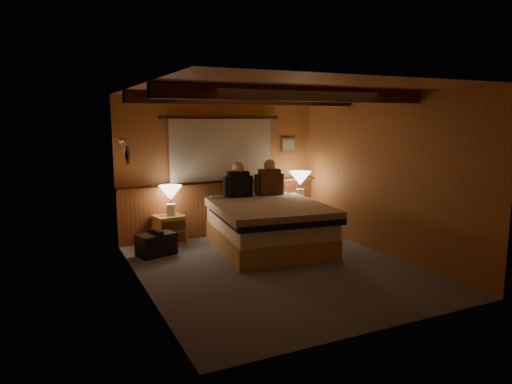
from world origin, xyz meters
TOP-DOWN VIEW (x-y plane):
  - floor at (0.00, 0.00)m, footprint 4.20×4.20m
  - ceiling at (0.00, 0.00)m, footprint 4.20×4.20m
  - wall_back at (0.00, 2.10)m, footprint 3.60×0.00m
  - wall_left at (-1.80, 0.00)m, footprint 0.00×4.20m
  - wall_right at (1.80, 0.00)m, footprint 0.00×4.20m
  - wall_front at (0.00, -2.10)m, footprint 3.60×0.00m
  - wainscot at (0.00, 2.04)m, footprint 3.60×0.23m
  - curtain_window at (0.00, 2.03)m, footprint 2.18×0.09m
  - ceiling_beams at (0.00, 0.15)m, footprint 3.60×1.65m
  - coat_rail at (-1.72, 1.58)m, footprint 0.05×0.55m
  - framed_print at (1.35, 2.08)m, footprint 0.30×0.04m
  - bed at (0.34, 0.93)m, footprint 1.84×2.27m
  - nightstand_left at (-1.02, 1.78)m, footprint 0.50×0.46m
  - nightstand_right at (1.38, 1.62)m, footprint 0.58×0.54m
  - lamp_left at (-0.99, 1.77)m, footprint 0.37×0.37m
  - lamp_right at (1.37, 1.67)m, footprint 0.40×0.40m
  - person_left at (0.15, 1.66)m, footprint 0.51×0.26m
  - person_right at (0.73, 1.64)m, footprint 0.53×0.28m
  - duffel_bag at (-1.35, 1.30)m, footprint 0.62×0.48m

SIDE VIEW (x-z plane):
  - floor at x=0.00m, z-range 0.00..0.00m
  - duffel_bag at x=-1.35m, z-range -0.03..0.37m
  - nightstand_left at x=-1.02m, z-range 0.00..0.49m
  - nightstand_right at x=1.38m, z-range 0.00..0.58m
  - bed at x=0.34m, z-range 0.01..0.73m
  - wainscot at x=0.00m, z-range 0.02..0.96m
  - lamp_left at x=-0.99m, z-range 0.58..1.07m
  - lamp_right at x=1.37m, z-range 0.68..1.20m
  - person_left at x=0.15m, z-range 0.65..1.28m
  - person_right at x=0.73m, z-range 0.65..1.30m
  - wall_left at x=-1.80m, z-range -0.90..3.30m
  - wall_right at x=1.80m, z-range -0.90..3.30m
  - wall_back at x=0.00m, z-range -0.60..3.00m
  - wall_front at x=0.00m, z-range -0.60..3.00m
  - curtain_window at x=0.00m, z-range 0.96..2.08m
  - framed_print at x=1.35m, z-range 1.43..1.68m
  - coat_rail at x=-1.72m, z-range 1.55..1.79m
  - ceiling_beams at x=0.00m, z-range 2.23..2.39m
  - ceiling at x=0.00m, z-range 2.40..2.40m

